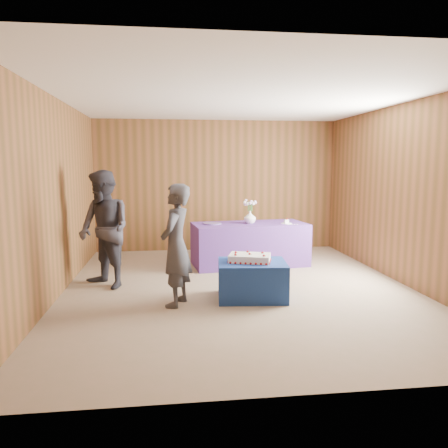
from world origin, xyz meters
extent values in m
plane|color=#896F5E|center=(0.00, 0.00, 0.00)|extent=(6.00, 6.00, 0.00)
cube|color=brown|center=(0.00, 3.00, 1.35)|extent=(5.00, 0.04, 2.70)
cube|color=brown|center=(0.00, -3.00, 1.35)|extent=(5.00, 0.04, 2.70)
cube|color=brown|center=(-2.50, 0.00, 1.35)|extent=(0.04, 6.00, 2.70)
cube|color=brown|center=(2.50, 0.00, 1.35)|extent=(0.04, 6.00, 2.70)
cube|color=white|center=(0.00, 0.00, 2.70)|extent=(5.00, 6.00, 0.04)
cube|color=navy|center=(0.11, -0.48, 0.25)|extent=(0.97, 0.79, 0.50)
cube|color=#503189|center=(0.43, 1.48, 0.38)|extent=(2.09, 1.12, 0.75)
cube|color=white|center=(0.08, -0.46, 0.55)|extent=(0.62, 0.50, 0.10)
sphere|color=#9A0B11|center=(-0.23, -0.55, 0.51)|extent=(0.03, 0.03, 0.03)
sphere|color=#9A0B11|center=(0.28, -0.71, 0.51)|extent=(0.03, 0.03, 0.03)
sphere|color=#9A0B11|center=(-0.13, -0.21, 0.51)|extent=(0.03, 0.03, 0.03)
sphere|color=#9A0B11|center=(0.38, -0.37, 0.51)|extent=(0.03, 0.03, 0.03)
sphere|color=#9A0B11|center=(-0.10, -0.50, 0.61)|extent=(0.03, 0.03, 0.03)
cone|color=#1C5B14|center=(-0.08, -0.50, 0.60)|extent=(0.02, 0.02, 0.02)
sphere|color=#9A0B11|center=(0.24, -0.42, 0.61)|extent=(0.03, 0.03, 0.03)
cone|color=#1C5B14|center=(0.26, -0.42, 0.60)|extent=(0.02, 0.02, 0.02)
sphere|color=#9A0B11|center=(0.08, -0.46, 0.61)|extent=(0.03, 0.03, 0.03)
cone|color=#1C5B14|center=(0.10, -0.46, 0.60)|extent=(0.02, 0.02, 0.02)
imported|color=white|center=(0.43, 1.48, 0.86)|extent=(0.28, 0.28, 0.22)
cylinder|color=#2B6B2B|center=(0.47, 1.48, 1.05)|extent=(0.01, 0.01, 0.16)
sphere|color=silver|center=(0.53, 1.48, 1.13)|extent=(0.05, 0.05, 0.05)
cylinder|color=#2B6B2B|center=(0.47, 1.50, 1.05)|extent=(0.01, 0.01, 0.16)
sphere|color=white|center=(0.51, 1.53, 1.13)|extent=(0.05, 0.05, 0.05)
cylinder|color=#2B6B2B|center=(0.45, 1.51, 1.05)|extent=(0.01, 0.01, 0.16)
sphere|color=silver|center=(0.47, 1.57, 1.13)|extent=(0.05, 0.05, 0.05)
cylinder|color=#2B6B2B|center=(0.43, 1.52, 1.05)|extent=(0.01, 0.01, 0.16)
sphere|color=white|center=(0.42, 1.57, 1.13)|extent=(0.05, 0.05, 0.05)
cylinder|color=#2B6B2B|center=(0.41, 1.51, 1.05)|extent=(0.01, 0.01, 0.16)
sphere|color=silver|center=(0.37, 1.55, 1.13)|extent=(0.05, 0.05, 0.05)
cylinder|color=#2B6B2B|center=(0.40, 1.49, 1.05)|extent=(0.01, 0.01, 0.16)
sphere|color=white|center=(0.34, 1.51, 1.13)|extent=(0.05, 0.05, 0.05)
cylinder|color=#2B6B2B|center=(0.40, 1.47, 1.05)|extent=(0.01, 0.01, 0.16)
sphere|color=silver|center=(0.34, 1.45, 1.13)|extent=(0.05, 0.05, 0.05)
cylinder|color=#2B6B2B|center=(0.41, 1.45, 1.05)|extent=(0.01, 0.01, 0.16)
sphere|color=white|center=(0.37, 1.41, 1.13)|extent=(0.05, 0.05, 0.05)
cylinder|color=#2B6B2B|center=(0.43, 1.44, 1.05)|extent=(0.01, 0.01, 0.16)
sphere|color=silver|center=(0.42, 1.39, 1.13)|extent=(0.05, 0.05, 0.05)
cylinder|color=#2B6B2B|center=(0.45, 1.45, 1.05)|extent=(0.01, 0.01, 0.16)
sphere|color=white|center=(0.47, 1.39, 1.13)|extent=(0.05, 0.05, 0.05)
cylinder|color=#2B6B2B|center=(0.47, 1.46, 1.05)|extent=(0.01, 0.01, 0.16)
sphere|color=silver|center=(0.51, 1.43, 1.13)|extent=(0.05, 0.05, 0.05)
cylinder|color=#664D9A|center=(-0.24, 1.48, 0.76)|extent=(0.41, 0.41, 0.02)
cylinder|color=white|center=(1.07, 1.36, 0.76)|extent=(0.21, 0.21, 0.01)
cube|color=white|center=(1.07, 1.36, 0.79)|extent=(0.08, 0.07, 0.06)
sphere|color=#9A0B11|center=(1.07, 1.34, 0.84)|extent=(0.02, 0.02, 0.02)
cube|color=silver|center=(1.16, 1.26, 0.75)|extent=(0.25, 0.11, 0.00)
imported|color=#33343D|center=(-0.91, -0.65, 0.78)|extent=(0.55, 0.66, 1.56)
imported|color=#302E38|center=(-1.92, 0.30, 0.86)|extent=(1.04, 1.06, 1.72)
camera|label=1|loc=(-0.98, -6.10, 1.79)|focal=35.00mm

